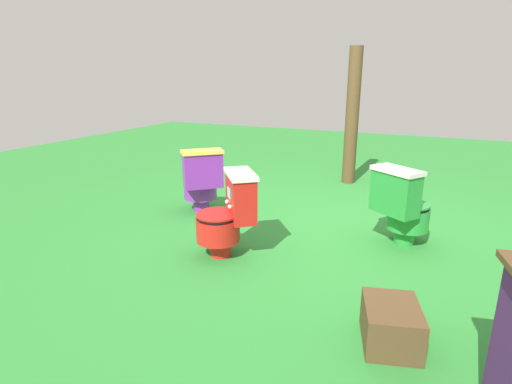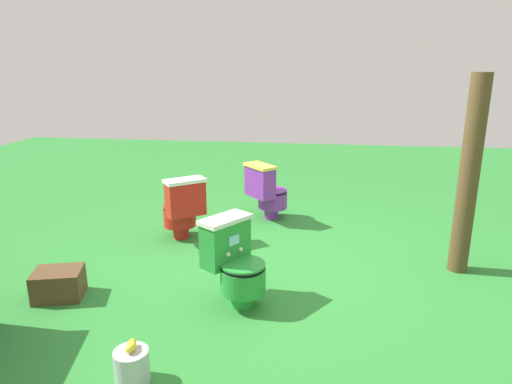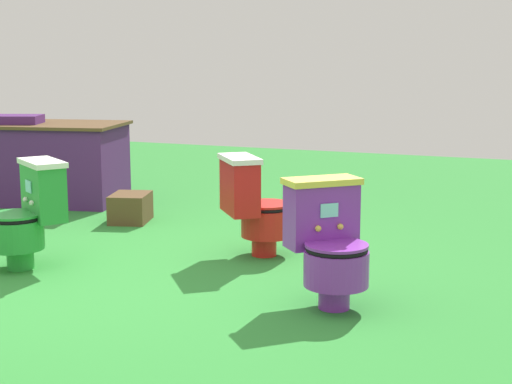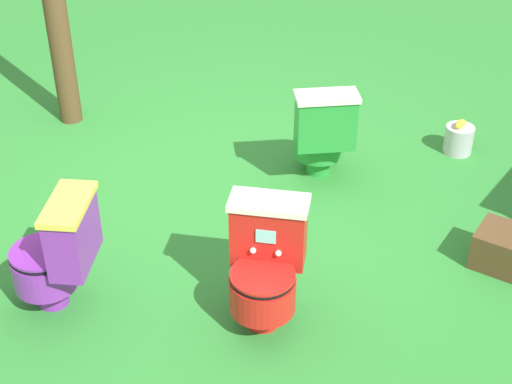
% 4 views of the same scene
% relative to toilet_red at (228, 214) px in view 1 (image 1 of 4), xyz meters
% --- Properties ---
extents(ground, '(14.00, 14.00, 0.00)m').
position_rel_toilet_red_xyz_m(ground, '(-0.58, -1.02, -0.37)').
color(ground, '#2D8433').
extents(toilet_red, '(0.64, 0.62, 0.73)m').
position_rel_toilet_red_xyz_m(toilet_red, '(0.00, 0.00, 0.00)').
color(toilet_red, red).
rests_on(toilet_red, ground).
extents(toilet_green, '(0.61, 0.63, 0.73)m').
position_rel_toilet_red_xyz_m(toilet_green, '(-1.31, -0.84, 0.00)').
color(toilet_green, green).
rests_on(toilet_green, ground).
extents(toilet_purple, '(0.63, 0.63, 0.73)m').
position_rel_toilet_red_xyz_m(toilet_purple, '(0.80, -0.86, 0.00)').
color(toilet_purple, purple).
rests_on(toilet_purple, ground).
extents(wooden_post, '(0.18, 0.18, 1.85)m').
position_rel_toilet_red_xyz_m(wooden_post, '(-0.40, -2.84, 0.56)').
color(wooden_post, brown).
rests_on(wooden_post, ground).
extents(small_crate, '(0.40, 0.46, 0.24)m').
position_rel_toilet_red_xyz_m(small_crate, '(-1.42, 0.67, -0.25)').
color(small_crate, brown).
rests_on(small_crate, ground).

